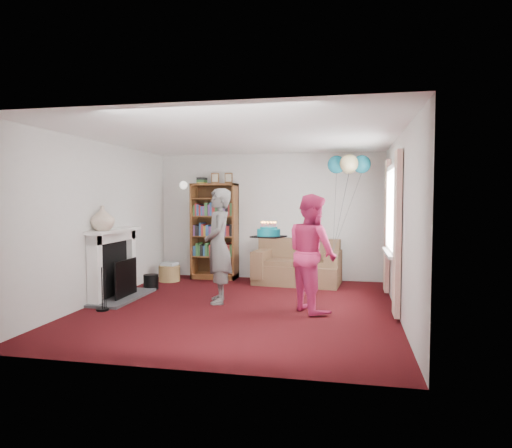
% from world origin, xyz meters
% --- Properties ---
extents(ground, '(5.00, 5.00, 0.00)m').
position_xyz_m(ground, '(0.00, 0.00, 0.00)').
color(ground, black).
rests_on(ground, ground).
extents(wall_back, '(4.50, 0.02, 2.50)m').
position_xyz_m(wall_back, '(0.00, 2.51, 1.25)').
color(wall_back, silver).
rests_on(wall_back, ground).
extents(wall_left, '(0.02, 5.00, 2.50)m').
position_xyz_m(wall_left, '(-2.26, 0.00, 1.25)').
color(wall_left, silver).
rests_on(wall_left, ground).
extents(wall_right, '(0.02, 5.00, 2.50)m').
position_xyz_m(wall_right, '(2.26, 0.00, 1.25)').
color(wall_right, silver).
rests_on(wall_right, ground).
extents(ceiling, '(4.50, 5.00, 0.01)m').
position_xyz_m(ceiling, '(0.00, 0.00, 2.50)').
color(ceiling, white).
rests_on(ceiling, wall_back).
extents(fireplace, '(0.55, 1.80, 1.12)m').
position_xyz_m(fireplace, '(-2.09, 0.19, 0.51)').
color(fireplace, '#3F3F42').
rests_on(fireplace, ground).
extents(window_bay, '(0.14, 2.02, 2.20)m').
position_xyz_m(window_bay, '(2.21, 0.60, 1.20)').
color(window_bay, white).
rests_on(window_bay, ground).
extents(wall_sconce, '(0.16, 0.23, 0.16)m').
position_xyz_m(wall_sconce, '(-1.75, 2.36, 1.88)').
color(wall_sconce, gold).
rests_on(wall_sconce, ground).
extents(bookcase, '(0.90, 0.42, 2.12)m').
position_xyz_m(bookcase, '(-1.07, 2.30, 0.94)').
color(bookcase, '#472B14').
rests_on(bookcase, ground).
extents(sofa, '(1.58, 0.84, 0.84)m').
position_xyz_m(sofa, '(0.63, 2.07, 0.32)').
color(sofa, brown).
rests_on(sofa, ground).
extents(wicker_basket, '(0.41, 0.41, 0.37)m').
position_xyz_m(wicker_basket, '(-1.84, 1.79, 0.17)').
color(wicker_basket, '#9E7D49').
rests_on(wicker_basket, ground).
extents(person_striped, '(0.60, 0.74, 1.77)m').
position_xyz_m(person_striped, '(-0.40, 0.25, 0.88)').
color(person_striped, black).
rests_on(person_striped, ground).
extents(person_magenta, '(0.99, 1.03, 1.68)m').
position_xyz_m(person_magenta, '(1.06, 0.01, 0.84)').
color(person_magenta, '#C8285D').
rests_on(person_magenta, ground).
extents(birthday_cake, '(0.40, 0.40, 0.22)m').
position_xyz_m(birthday_cake, '(0.44, -0.07, 1.13)').
color(birthday_cake, black).
rests_on(birthday_cake, ground).
extents(balloons, '(0.76, 0.76, 1.74)m').
position_xyz_m(balloons, '(1.56, 1.87, 2.22)').
color(balloons, '#3F3F3F').
rests_on(balloons, ground).
extents(mantel_vase, '(0.48, 0.48, 0.38)m').
position_xyz_m(mantel_vase, '(-2.12, -0.15, 1.31)').
color(mantel_vase, beige).
rests_on(mantel_vase, fireplace).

